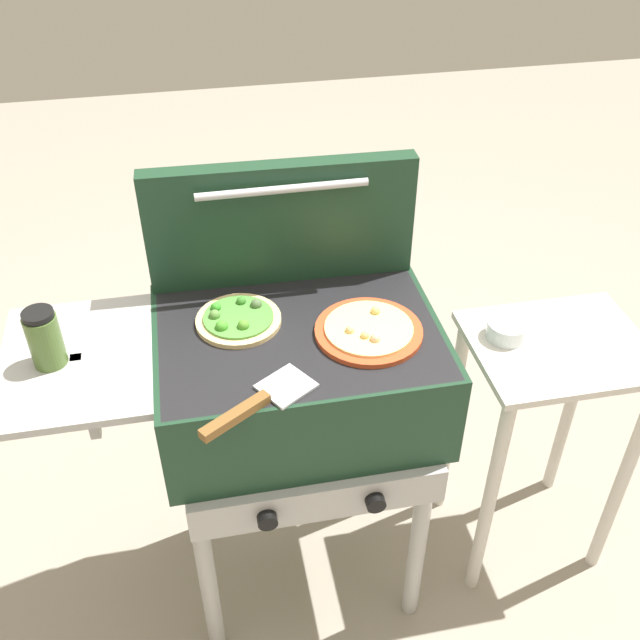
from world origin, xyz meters
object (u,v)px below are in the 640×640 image
(sauce_jar, at_px, (45,338))
(spatula, at_px, (257,403))
(pizza_cheese, at_px, (369,330))
(topping_bowl_near, at_px, (507,330))
(prep_table, at_px, (544,406))
(grill, at_px, (294,380))
(pizza_veggie, at_px, (238,319))

(sauce_jar, xyz_separation_m, spatula, (0.41, -0.21, -0.06))
(sauce_jar, height_order, spatula, sauce_jar)
(pizza_cheese, xyz_separation_m, topping_bowl_near, (0.39, 0.10, -0.13))
(sauce_jar, relative_size, prep_table, 0.18)
(sauce_jar, distance_m, topping_bowl_near, 1.08)
(grill, xyz_separation_m, topping_bowl_near, (0.55, 0.06, 0.02))
(grill, bearing_deg, spatula, -115.97)
(prep_table, height_order, topping_bowl_near, topping_bowl_near)
(pizza_veggie, distance_m, prep_table, 0.87)
(spatula, relative_size, prep_table, 0.33)
(pizza_cheese, height_order, sauce_jar, sauce_jar)
(sauce_jar, bearing_deg, grill, 0.33)
(pizza_veggie, xyz_separation_m, spatula, (0.01, -0.27, -0.00))
(grill, relative_size, topping_bowl_near, 9.39)
(pizza_veggie, bearing_deg, prep_table, -3.83)
(grill, height_order, topping_bowl_near, grill)
(pizza_cheese, height_order, topping_bowl_near, pizza_cheese)
(sauce_jar, height_order, prep_table, sauce_jar)
(pizza_cheese, distance_m, spatula, 0.32)
(prep_table, bearing_deg, topping_bowl_near, 157.34)
(pizza_cheese, height_order, spatula, pizza_cheese)
(pizza_veggie, relative_size, sauce_jar, 1.46)
(sauce_jar, bearing_deg, topping_bowl_near, 3.18)
(pizza_veggie, height_order, pizza_cheese, pizza_veggie)
(spatula, height_order, prep_table, spatula)
(pizza_veggie, relative_size, pizza_cheese, 0.80)
(pizza_veggie, distance_m, pizza_cheese, 0.30)
(pizza_cheese, bearing_deg, pizza_veggie, 160.99)
(sauce_jar, xyz_separation_m, topping_bowl_near, (1.06, 0.06, -0.19))
(pizza_cheese, xyz_separation_m, spatula, (-0.27, -0.18, -0.00))
(sauce_jar, height_order, topping_bowl_near, sauce_jar)
(pizza_veggie, bearing_deg, pizza_cheese, -19.01)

